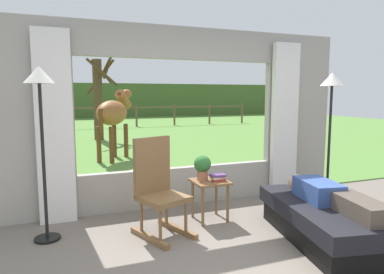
{
  "coord_description": "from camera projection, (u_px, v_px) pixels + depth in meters",
  "views": [
    {
      "loc": [
        -1.64,
        -2.45,
        1.61
      ],
      "look_at": [
        0.0,
        1.8,
        1.05
      ],
      "focal_mm": 32.42,
      "sensor_mm": 36.0,
      "label": 1
    }
  ],
  "objects": [
    {
      "name": "back_wall_with_window",
      "position": [
        181.0,
        120.0,
        4.99
      ],
      "size": [
        5.2,
        0.12,
        2.55
      ],
      "color": "#9E998E",
      "rests_on": "ground_plane"
    },
    {
      "name": "curtain_panel_left",
      "position": [
        55.0,
        128.0,
        4.26
      ],
      "size": [
        0.44,
        0.1,
        2.4
      ],
      "primitive_type": "cube",
      "color": "silver",
      "rests_on": "ground_plane"
    },
    {
      "name": "curtain_panel_right",
      "position": [
        284.0,
        121.0,
        5.47
      ],
      "size": [
        0.44,
        0.1,
        2.4
      ],
      "primitive_type": "cube",
      "color": "silver",
      "rests_on": "ground_plane"
    },
    {
      "name": "outdoor_pasture_lawn",
      "position": [
        99.0,
        131.0,
        15.23
      ],
      "size": [
        36.0,
        21.68,
        0.02
      ],
      "primitive_type": "cube",
      "color": "#568438",
      "rests_on": "ground_plane"
    },
    {
      "name": "distant_hill_ridge",
      "position": [
        83.0,
        101.0,
        24.2
      ],
      "size": [
        36.0,
        2.0,
        2.4
      ],
      "primitive_type": "cube",
      "color": "#425B2B",
      "rests_on": "ground_plane"
    },
    {
      "name": "recliner_sofa",
      "position": [
        326.0,
        221.0,
        3.83
      ],
      "size": [
        1.21,
        1.84,
        0.42
      ],
      "rotation": [
        0.0,
        0.0,
        -0.19
      ],
      "color": "black",
      "rests_on": "ground_plane"
    },
    {
      "name": "reclining_person",
      "position": [
        331.0,
        196.0,
        3.74
      ],
      "size": [
        0.45,
        1.43,
        0.22
      ],
      "rotation": [
        0.0,
        0.0,
        -0.19
      ],
      "color": "#334C8C",
      "rests_on": "recliner_sofa"
    },
    {
      "name": "rocking_chair",
      "position": [
        158.0,
        188.0,
        3.98
      ],
      "size": [
        0.67,
        0.8,
        1.12
      ],
      "rotation": [
        0.0,
        0.0,
        0.36
      ],
      "color": "brown",
      "rests_on": "ground_plane"
    },
    {
      "name": "side_table",
      "position": [
        210.0,
        188.0,
        4.42
      ],
      "size": [
        0.44,
        0.44,
        0.52
      ],
      "color": "brown",
      "rests_on": "ground_plane"
    },
    {
      "name": "potted_plant",
      "position": [
        202.0,
        166.0,
        4.42
      ],
      "size": [
        0.22,
        0.22,
        0.32
      ],
      "color": "#9E6042",
      "rests_on": "side_table"
    },
    {
      "name": "book_stack",
      "position": [
        218.0,
        177.0,
        4.39
      ],
      "size": [
        0.21,
        0.14,
        0.09
      ],
      "color": "#B22D28",
      "rests_on": "side_table"
    },
    {
      "name": "floor_lamp_left",
      "position": [
        40.0,
        101.0,
        3.68
      ],
      "size": [
        0.32,
        0.32,
        1.91
      ],
      "color": "black",
      "rests_on": "ground_plane"
    },
    {
      "name": "floor_lamp_right",
      "position": [
        331.0,
        100.0,
        4.76
      ],
      "size": [
        0.32,
        0.32,
        1.91
      ],
      "color": "black",
      "rests_on": "ground_plane"
    },
    {
      "name": "horse",
      "position": [
        114.0,
        113.0,
        8.47
      ],
      "size": [
        1.3,
        1.69,
        1.73
      ],
      "rotation": [
        0.0,
        0.0,
        -0.58
      ],
      "color": "brown",
      "rests_on": "outdoor_pasture_lawn"
    },
    {
      "name": "pasture_tree",
      "position": [
        99.0,
        96.0,
        12.15
      ],
      "size": [
        1.12,
        1.37,
        3.23
      ],
      "color": "#4C3823",
      "rests_on": "outdoor_pasture_lawn"
    },
    {
      "name": "pasture_fence_line",
      "position": [
        95.0,
        113.0,
        16.6
      ],
      "size": [
        16.1,
        0.1,
        1.1
      ],
      "color": "brown",
      "rests_on": "outdoor_pasture_lawn"
    }
  ]
}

